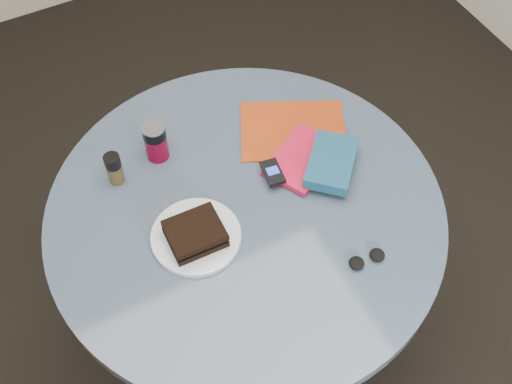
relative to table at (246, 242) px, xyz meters
name	(u,v)px	position (x,y,z in m)	size (l,w,h in m)	color
ground	(248,330)	(0.00, 0.00, -0.59)	(4.00, 4.00, 0.00)	black
table	(246,242)	(0.00, 0.00, 0.00)	(1.00, 1.00, 0.75)	black
plate	(196,237)	(-0.14, -0.02, 0.17)	(0.22, 0.22, 0.01)	silver
sandwich	(195,234)	(-0.15, -0.03, 0.20)	(0.13, 0.11, 0.05)	black
soda_can	(156,141)	(-0.13, 0.26, 0.22)	(0.07, 0.07, 0.11)	maroon
pepper_grinder	(114,169)	(-0.25, 0.23, 0.21)	(0.05, 0.05, 0.09)	#41341B
magazine	(293,130)	(0.23, 0.17, 0.17)	(0.28, 0.21, 0.01)	#94300D
red_book	(302,159)	(0.20, 0.06, 0.18)	(0.20, 0.13, 0.02)	#B70E31
novel	(331,163)	(0.25, 0.00, 0.20)	(0.17, 0.11, 0.03)	navy
mp3_player	(273,172)	(0.10, 0.05, 0.19)	(0.05, 0.08, 0.01)	black
headphones	(367,259)	(0.18, -0.27, 0.17)	(0.09, 0.04, 0.02)	black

